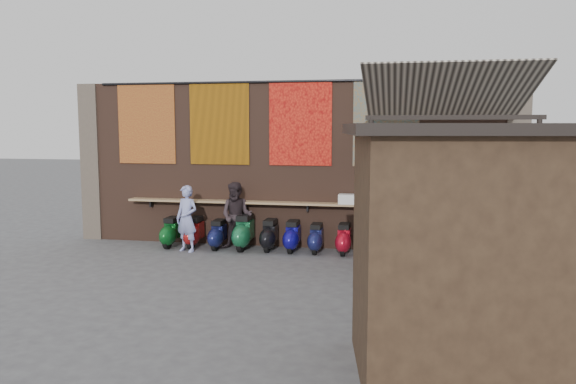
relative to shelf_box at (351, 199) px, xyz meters
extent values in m
plane|color=#474749|center=(-1.54, -2.30, -1.24)|extent=(70.00, 70.00, 0.00)
cube|color=brown|center=(-1.54, 0.40, 0.76)|extent=(10.00, 0.40, 4.00)
cube|color=#4C4238|center=(-6.74, 0.40, 0.76)|extent=(0.50, 0.50, 4.00)
cube|color=#4C4238|center=(3.66, 0.40, 0.76)|extent=(0.50, 0.50, 4.00)
cube|color=#9E7A51|center=(-1.54, 0.03, -0.14)|extent=(8.00, 0.32, 0.05)
cube|color=white|center=(0.00, 0.00, 0.00)|extent=(0.58, 0.28, 0.23)
cube|color=maroon|center=(-5.14, 0.18, 1.76)|extent=(1.50, 0.02, 2.00)
cube|color=orange|center=(-3.24, 0.18, 1.76)|extent=(1.50, 0.02, 2.00)
cube|color=red|center=(-1.24, 0.18, 1.76)|extent=(1.50, 0.02, 2.00)
cube|color=#21617A|center=(0.76, 0.18, 1.76)|extent=(1.50, 0.02, 2.00)
cylinder|color=black|center=(-1.54, 0.17, 2.74)|extent=(9.50, 0.06, 0.06)
imported|color=#959DD9|center=(-3.78, -0.72, -0.46)|extent=(0.66, 0.53, 1.56)
imported|color=#2E2428|center=(-2.68, -0.30, -0.43)|extent=(0.82, 0.65, 1.62)
imported|color=#171C34|center=(0.88, -1.30, -0.30)|extent=(1.18, 0.74, 1.87)
imported|color=#57585C|center=(2.92, -2.30, -0.43)|extent=(1.10, 0.69, 1.63)
imported|color=#9A8562|center=(0.83, -1.74, -0.42)|extent=(0.95, 0.89, 1.63)
cube|color=black|center=(1.91, -6.34, 0.18)|extent=(2.88, 2.33, 2.83)
cube|color=black|center=(1.91, -6.34, 1.66)|extent=(3.23, 2.67, 0.12)
cube|color=gold|center=(1.76, -5.34, 0.82)|extent=(1.19, 0.22, 0.50)
cube|color=#473321|center=(1.76, -5.34, -0.20)|extent=(2.16, 0.42, 0.06)
cube|color=beige|center=(1.96, -1.40, 2.31)|extent=(3.20, 3.28, 0.97)
cube|color=#33261C|center=(1.96, 0.19, 2.71)|extent=(3.30, 0.08, 0.12)
cube|color=black|center=(1.96, -2.90, 1.84)|extent=(3.00, 0.08, 0.08)
cylinder|color=black|center=(0.56, -2.90, 0.31)|extent=(0.09, 0.09, 3.10)
cylinder|color=black|center=(3.36, -2.90, 0.31)|extent=(0.09, 0.09, 3.10)
camera|label=1|loc=(1.01, -13.00, 1.68)|focal=35.00mm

